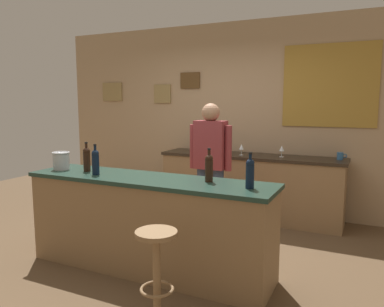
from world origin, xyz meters
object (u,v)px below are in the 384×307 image
at_px(ice_bucket, 61,160).
at_px(wine_bottle_d, 250,172).
at_px(wine_glass_c, 226,146).
at_px(wine_bottle_a, 87,158).
at_px(wine_bottle_b, 95,161).
at_px(wine_glass_d, 241,147).
at_px(wine_glass_b, 213,146).
at_px(bartender, 210,162).
at_px(wine_glass_a, 204,145).
at_px(coffee_mug, 340,156).
at_px(wine_bottle_c, 209,167).
at_px(wine_glass_e, 282,149).
at_px(bar_stool, 157,259).

bearing_deg(ice_bucket, wine_bottle_d, 0.23).
relative_size(ice_bucket, wine_glass_c, 1.21).
distance_m(wine_bottle_a, wine_bottle_b, 0.23).
relative_size(wine_bottle_a, wine_glass_d, 1.97).
height_order(wine_bottle_a, wine_bottle_b, same).
bearing_deg(wine_glass_b, wine_bottle_b, -101.38).
relative_size(bartender, ice_bucket, 8.61).
distance_m(wine_glass_a, wine_glass_d, 0.61).
xyz_separation_m(wine_bottle_a, ice_bucket, (-0.32, -0.04, -0.04)).
height_order(wine_bottle_d, wine_glass_b, wine_bottle_d).
relative_size(wine_bottle_d, wine_glass_b, 1.97).
xyz_separation_m(wine_glass_c, coffee_mug, (1.50, 0.15, -0.06)).
bearing_deg(wine_bottle_c, wine_bottle_a, -177.09).
xyz_separation_m(wine_glass_c, wine_glass_e, (0.77, 0.06, 0.00)).
relative_size(wine_bottle_a, wine_bottle_b, 1.00).
relative_size(wine_glass_b, wine_glass_d, 1.00).
bearing_deg(wine_bottle_c, wine_glass_c, 106.01).
bearing_deg(wine_glass_b, wine_bottle_c, -68.84).
bearing_deg(wine_bottle_c, ice_bucket, -176.42).
bearing_deg(wine_glass_e, ice_bucket, -132.52).
distance_m(ice_bucket, wine_glass_e, 2.80).
distance_m(wine_bottle_d, ice_bucket, 2.08).
xyz_separation_m(wine_bottle_a, wine_glass_e, (1.58, 2.03, -0.05)).
bearing_deg(wine_bottle_b, wine_bottle_c, 8.80).
bearing_deg(wine_glass_e, wine_glass_c, -175.42).
xyz_separation_m(wine_bottle_c, wine_glass_c, (-0.55, 1.90, -0.05)).
height_order(bartender, wine_glass_c, bartender).
distance_m(wine_bottle_b, wine_glass_a, 2.16).
xyz_separation_m(wine_glass_d, wine_glass_e, (0.54, 0.06, 0.00)).
relative_size(bartender, coffee_mug, 12.96).
bearing_deg(wine_glass_a, coffee_mug, 2.31).
bearing_deg(wine_glass_c, wine_bottle_a, -112.17).
bearing_deg(wine_bottle_d, wine_glass_b, 119.94).
height_order(bartender, coffee_mug, bartender).
bearing_deg(bar_stool, wine_bottle_a, 151.08).
bearing_deg(bar_stool, wine_glass_a, 106.65).
relative_size(ice_bucket, wine_glass_b, 1.21).
relative_size(wine_bottle_c, wine_bottle_d, 1.00).
bearing_deg(ice_bucket, bar_stool, -22.60).
height_order(wine_glass_b, wine_glass_c, same).
relative_size(bartender, wine_glass_d, 10.45).
xyz_separation_m(ice_bucket, wine_glass_a, (0.75, 2.08, -0.01)).
xyz_separation_m(wine_glass_a, coffee_mug, (1.88, 0.08, -0.06)).
bearing_deg(wine_glass_c, wine_glass_b, -174.02).
distance_m(wine_bottle_d, wine_glass_e, 2.07).
height_order(wine_bottle_d, coffee_mug, wine_bottle_d).
xyz_separation_m(bar_stool, wine_bottle_b, (-1.04, 0.58, 0.60)).
distance_m(bar_stool, wine_glass_a, 2.90).
bearing_deg(wine_glass_b, bar_stool, -76.71).
bearing_deg(ice_bucket, wine_glass_e, 47.48).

